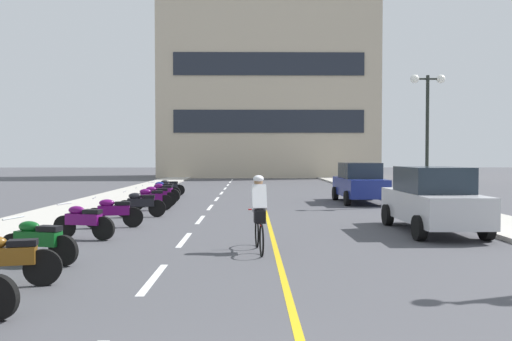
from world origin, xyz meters
TOP-DOWN VIEW (x-y plane):
  - ground_plane at (0.00, 21.00)m, footprint 140.00×140.00m
  - curb_left at (-7.20, 24.00)m, footprint 2.40×72.00m
  - curb_right at (7.20, 24.00)m, footprint 2.40×72.00m
  - lane_dash_1 at (-2.00, 6.00)m, footprint 0.14×2.20m
  - lane_dash_2 at (-2.00, 10.00)m, footprint 0.14×2.20m
  - lane_dash_3 at (-2.00, 14.00)m, footprint 0.14×2.20m
  - lane_dash_4 at (-2.00, 18.00)m, footprint 0.14×2.20m
  - lane_dash_5 at (-2.00, 22.00)m, footprint 0.14×2.20m
  - lane_dash_6 at (-2.00, 26.00)m, footprint 0.14×2.20m
  - lane_dash_7 at (-2.00, 30.00)m, footprint 0.14×2.20m
  - lane_dash_8 at (-2.00, 34.00)m, footprint 0.14×2.20m
  - lane_dash_9 at (-2.00, 38.00)m, footprint 0.14×2.20m
  - lane_dash_10 at (-2.00, 42.00)m, footprint 0.14×2.20m
  - lane_dash_11 at (-2.00, 46.00)m, footprint 0.14×2.20m
  - centre_line_yellow at (0.25, 24.00)m, footprint 0.12×66.00m
  - office_building at (1.40, 49.38)m, footprint 21.61×8.88m
  - street_lamp_mid at (7.11, 18.34)m, footprint 1.46×0.36m
  - parked_car_near at (4.74, 11.23)m, footprint 1.95×4.21m
  - parked_car_mid at (4.64, 20.05)m, footprint 1.98×4.23m
  - motorcycle_2 at (-4.26, 5.42)m, footprint 1.68×0.67m
  - motorcycle_3 at (-4.47, 7.13)m, footprint 1.68×0.67m
  - motorcycle_4 at (-4.58, 10.09)m, footprint 1.67×0.68m
  - motorcycle_5 at (-4.38, 12.15)m, footprint 1.69×0.61m
  - motorcycle_6 at (-4.14, 14.71)m, footprint 1.70×0.60m
  - motorcycle_7 at (-4.23, 16.84)m, footprint 1.69×0.63m
  - motorcycle_8 at (-4.30, 18.27)m, footprint 1.68×0.64m
  - motorcycle_9 at (-4.41, 20.48)m, footprint 1.67×0.68m
  - motorcycle_10 at (-4.65, 22.06)m, footprint 1.70×0.60m
  - motorcycle_11 at (-4.70, 23.97)m, footprint 1.65×0.76m
  - cyclist_rider at (-0.13, 8.48)m, footprint 0.42×1.77m

SIDE VIEW (x-z plane):
  - ground_plane at x=0.00m, z-range 0.00..0.00m
  - lane_dash_1 at x=-2.00m, z-range 0.00..0.01m
  - lane_dash_2 at x=-2.00m, z-range 0.00..0.01m
  - lane_dash_3 at x=-2.00m, z-range 0.00..0.01m
  - lane_dash_4 at x=-2.00m, z-range 0.00..0.01m
  - lane_dash_5 at x=-2.00m, z-range 0.00..0.01m
  - lane_dash_6 at x=-2.00m, z-range 0.00..0.01m
  - lane_dash_7 at x=-2.00m, z-range 0.00..0.01m
  - lane_dash_8 at x=-2.00m, z-range 0.00..0.01m
  - lane_dash_9 at x=-2.00m, z-range 0.00..0.01m
  - lane_dash_10 at x=-2.00m, z-range 0.00..0.01m
  - lane_dash_11 at x=-2.00m, z-range 0.00..0.01m
  - centre_line_yellow at x=0.25m, z-range 0.00..0.01m
  - curb_left at x=-7.20m, z-range 0.00..0.12m
  - curb_right at x=7.20m, z-range 0.00..0.12m
  - motorcycle_2 at x=-4.26m, z-range 0.01..0.93m
  - motorcycle_3 at x=-4.47m, z-range 0.01..0.93m
  - motorcycle_4 at x=-4.58m, z-range 0.01..0.93m
  - motorcycle_5 at x=-4.38m, z-range 0.01..0.93m
  - motorcycle_6 at x=-4.14m, z-range 0.01..0.93m
  - motorcycle_7 at x=-4.23m, z-range 0.01..0.93m
  - motorcycle_8 at x=-4.30m, z-range 0.01..0.93m
  - motorcycle_9 at x=-4.41m, z-range 0.01..0.93m
  - motorcycle_10 at x=-4.65m, z-range 0.01..0.93m
  - motorcycle_11 at x=-4.70m, z-range 0.01..0.93m
  - cyclist_rider at x=-0.13m, z-range 0.03..1.74m
  - parked_car_near at x=4.74m, z-range 0.01..1.83m
  - parked_car_mid at x=4.64m, z-range 0.01..1.83m
  - street_lamp_mid at x=7.11m, z-range 1.34..6.76m
  - office_building at x=1.40m, z-range 0.00..18.14m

